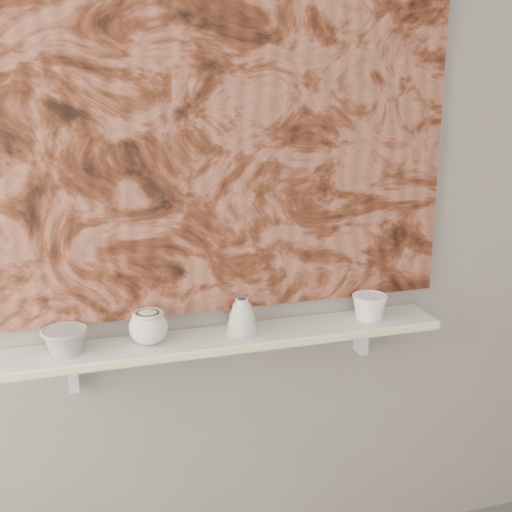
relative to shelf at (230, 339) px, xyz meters
name	(u,v)px	position (x,y,z in m)	size (l,w,h in m)	color
wall_back	(221,199)	(0.00, 0.09, 0.44)	(3.60, 3.60, 0.00)	gray
shelf	(230,339)	(0.00, 0.00, 0.00)	(1.40, 0.18, 0.03)	white
shelf_stripe	(238,350)	(0.00, -0.09, 0.00)	(1.40, 0.01, 0.02)	#FBF2A7
bracket_left	(73,371)	(-0.49, 0.06, -0.07)	(0.03, 0.06, 0.12)	white
bracket_right	(361,336)	(0.49, 0.06, -0.07)	(0.03, 0.06, 0.12)	white
painting	(221,139)	(0.00, 0.08, 0.62)	(1.50, 0.03, 1.10)	#5F2B18
house_motif	(354,227)	(0.45, 0.07, 0.32)	(0.09, 0.00, 0.08)	black
bowl_grey	(65,341)	(-0.51, 0.00, 0.06)	(0.14, 0.14, 0.08)	#A1A29F
cup_cream	(148,327)	(-0.26, 0.00, 0.07)	(0.12, 0.12, 0.11)	silver
bell_vessel	(242,316)	(0.04, 0.00, 0.07)	(0.11, 0.11, 0.12)	silver
bowl_white	(369,307)	(0.48, 0.00, 0.06)	(0.12, 0.12, 0.09)	white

